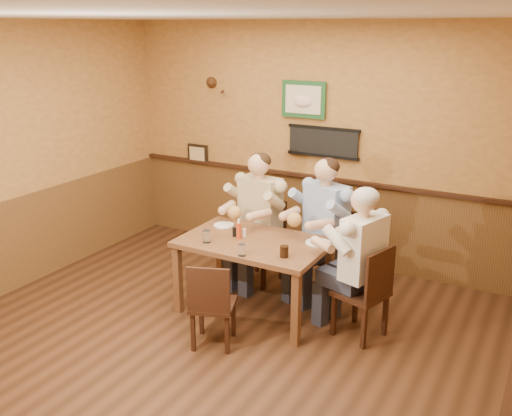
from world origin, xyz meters
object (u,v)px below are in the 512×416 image
Objects in this scene: cola_tumbler at (284,251)px; chair_right_end at (361,291)px; diner_blue_polo at (325,235)px; chair_back_left at (260,242)px; pepper_shaker at (234,232)px; water_glass_mid at (242,250)px; water_glass_left at (207,236)px; salt_shaker at (244,233)px; dining_table at (254,249)px; diner_white_elder at (362,272)px; hot_sauce_bottle at (239,230)px; chair_back_right at (325,253)px; chair_near_side at (213,303)px; diner_tan_shirt at (260,225)px.

chair_right_end is at bearing 23.43° from cola_tumbler.
diner_blue_polo is 0.93m from cola_tumbler.
pepper_shaker is (0.07, -0.65, 0.34)m from chair_back_left.
diner_blue_polo reaches higher than water_glass_mid.
chair_right_end reaches higher than water_glass_left.
chair_back_left is 0.72m from salt_shaker.
pepper_shaker is at bearing -113.38° from diner_blue_polo.
water_glass_left is 0.39m from salt_shaker.
diner_blue_polo is at bearing -119.44° from chair_right_end.
diner_blue_polo is at bearing 56.03° from dining_table.
diner_white_elder is 13.54× the size of pepper_shaker.
hot_sauce_bottle is at bearing 46.94° from water_glass_left.
chair_back_right is 5.18× the size of hot_sauce_bottle.
chair_right_end is at bearing -24.56° from chair_back_right.
pepper_shaker reaches higher than dining_table.
chair_back_left is 1.51m from diner_white_elder.
diner_white_elder is at bearing 3.52° from hot_sauce_bottle.
dining_table is at bearing 152.28° from cola_tumbler.
chair_back_right is 0.89m from chair_right_end.
chair_right_end is 1.14m from water_glass_mid.
diner_blue_polo is (-0.62, 0.64, 0.22)m from chair_right_end.
cola_tumbler reaches higher than chair_near_side.
chair_back_left is at bearing 104.26° from salt_shaker.
diner_white_elder is at bearing 0.46° from salt_shaker.
diner_tan_shirt is at bearing -97.25° from chair_right_end.
water_glass_mid reaches higher than salt_shaker.
diner_blue_polo is at bearing -119.44° from diner_white_elder.
diner_blue_polo is at bearing 10.35° from diner_tan_shirt.
diner_tan_shirt is (-0.28, 1.38, 0.25)m from chair_near_side.
hot_sauce_bottle reaches higher than pepper_shaker.
cola_tumbler is at bearing -42.88° from chair_back_left.
diner_white_elder is 11.78× the size of water_glass_mid.
chair_right_end is 1.53m from water_glass_left.
chair_back_right is at bearing 45.08° from pepper_shaker.
chair_right_end is 8.24× the size of water_glass_mid.
diner_tan_shirt reaches higher than chair_right_end.
water_glass_left reaches higher than chair_near_side.
diner_blue_polo is 11.16× the size of water_glass_left.
chair_near_side is at bearing -38.15° from diner_white_elder.
dining_table is 11.77× the size of water_glass_left.
water_glass_mid is at bearing -62.23° from diner_tan_shirt.
chair_right_end is at bearing 0.46° from salt_shaker.
pepper_shaker is (-0.21, 0.72, 0.39)m from chair_near_side.
chair_back_right is 1.15× the size of chair_near_side.
hot_sauce_bottle is at bearing -107.96° from salt_shaker.
chair_back_left is 8.83× the size of cola_tumbler.
diner_white_elder is at bearing -24.56° from diner_blue_polo.
diner_tan_shirt reaches higher than diner_white_elder.
dining_table is 1.08m from diner_white_elder.
cola_tumbler is at bearing -70.04° from diner_blue_polo.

